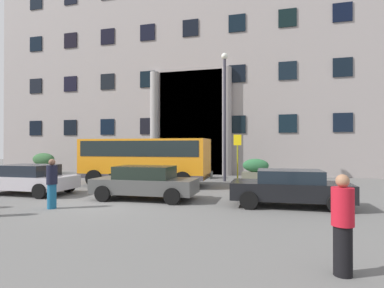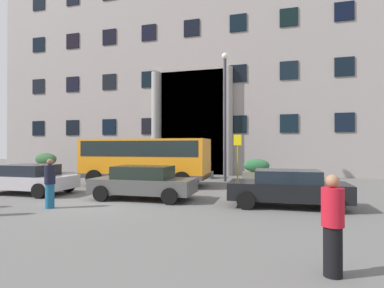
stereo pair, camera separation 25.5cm
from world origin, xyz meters
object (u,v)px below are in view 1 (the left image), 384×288
(orange_minibus, at_px, (145,157))
(hedge_planter_east, at_px, (93,166))
(parked_hatchback_near, at_px, (290,187))
(parked_estate_mid, at_px, (145,182))
(hedge_planter_west, at_px, (43,164))
(pedestrian_man_red_shirt, at_px, (343,224))
(bus_stop_sign, at_px, (238,154))
(hedge_planter_far_west, at_px, (196,168))
(lamppost_plaza_centre, at_px, (225,107))
(pedestrian_woman_with_bag, at_px, (52,184))
(hedge_planter_entrance_right, at_px, (256,169))
(scooter_by_planter, at_px, (117,181))
(parked_coupe_end, at_px, (29,179))

(orange_minibus, relative_size, hedge_planter_east, 3.62)
(parked_hatchback_near, bearing_deg, parked_estate_mid, 178.12)
(hedge_planter_west, relative_size, pedestrian_man_red_shirt, 1.22)
(parked_hatchback_near, bearing_deg, hedge_planter_east, 144.17)
(hedge_planter_west, distance_m, hedge_planter_east, 4.31)
(bus_stop_sign, bearing_deg, hedge_planter_east, 164.00)
(bus_stop_sign, height_order, hedge_planter_far_west, bus_stop_sign)
(hedge_planter_east, bearing_deg, parked_hatchback_near, -33.86)
(hedge_planter_east, xyz_separation_m, lamppost_plaza_centre, (10.46, -2.04, 3.95))
(parked_hatchback_near, relative_size, pedestrian_woman_with_bag, 2.42)
(bus_stop_sign, xyz_separation_m, hedge_planter_entrance_right, (0.80, 2.95, -1.08))
(bus_stop_sign, xyz_separation_m, parked_hatchback_near, (2.62, -6.14, -1.04))
(hedge_planter_east, bearing_deg, bus_stop_sign, -16.00)
(hedge_planter_far_west, xyz_separation_m, scooter_by_planter, (-2.09, -6.91, -0.25))
(parked_estate_mid, bearing_deg, pedestrian_woman_with_bag, -134.17)
(orange_minibus, xyz_separation_m, hedge_planter_west, (-10.93, 5.00, -0.75))
(orange_minibus, xyz_separation_m, bus_stop_sign, (4.77, 1.99, 0.19))
(bus_stop_sign, height_order, parked_estate_mid, bus_stop_sign)
(orange_minibus, distance_m, bus_stop_sign, 5.17)
(hedge_planter_entrance_right, distance_m, hedge_planter_far_west, 3.97)
(bus_stop_sign, distance_m, scooter_by_planter, 6.85)
(parked_hatchback_near, distance_m, pedestrian_woman_with_bag, 8.30)
(hedge_planter_entrance_right, xyz_separation_m, parked_estate_mid, (-3.75, -9.10, 0.05))
(hedge_planter_west, distance_m, parked_coupe_end, 11.67)
(pedestrian_man_red_shirt, bearing_deg, parked_coupe_end, -170.67)
(parked_coupe_end, height_order, pedestrian_man_red_shirt, pedestrian_man_red_shirt)
(hedge_planter_far_west, height_order, parked_coupe_end, hedge_planter_far_west)
(hedge_planter_entrance_right, height_order, hedge_planter_east, hedge_planter_entrance_right)
(orange_minibus, relative_size, pedestrian_man_red_shirt, 4.16)
(hedge_planter_east, distance_m, lamppost_plaza_centre, 11.36)
(parked_estate_mid, bearing_deg, pedestrian_man_red_shirt, -45.89)
(hedge_planter_east, height_order, scooter_by_planter, hedge_planter_east)
(pedestrian_man_red_shirt, xyz_separation_m, pedestrian_woman_with_bag, (-8.53, 3.45, 0.02))
(parked_hatchback_near, bearing_deg, lamppost_plaza_centre, 113.82)
(hedge_planter_entrance_right, height_order, parked_estate_mid, parked_estate_mid)
(orange_minibus, xyz_separation_m, pedestrian_man_red_shirt, (8.02, -10.16, -0.69))
(hedge_planter_far_west, height_order, scooter_by_planter, hedge_planter_far_west)
(hedge_planter_west, relative_size, parked_estate_mid, 0.49)
(hedge_planter_entrance_right, relative_size, hedge_planter_far_west, 0.81)
(hedge_planter_west, bearing_deg, scooter_by_planter, -34.67)
(hedge_planter_far_west, distance_m, pedestrian_woman_with_bag, 11.59)
(lamppost_plaza_centre, bearing_deg, bus_stop_sign, -52.50)
(orange_minibus, distance_m, parked_estate_mid, 4.61)
(hedge_planter_entrance_right, relative_size, parked_estate_mid, 0.42)
(parked_hatchback_near, height_order, parked_estate_mid, parked_estate_mid)
(orange_minibus, relative_size, scooter_by_planter, 3.59)
(hedge_planter_entrance_right, relative_size, hedge_planter_west, 0.85)
(hedge_planter_west, relative_size, pedestrian_woman_with_bag, 1.20)
(hedge_planter_west, bearing_deg, hedge_planter_far_west, -1.46)
(bus_stop_sign, bearing_deg, scooter_by_planter, -141.15)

